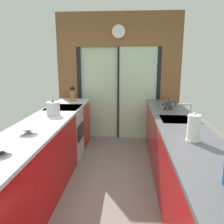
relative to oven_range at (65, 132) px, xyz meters
The scene contains 11 objects.
ground_plane 1.21m from the oven_range, 35.58° to the right, with size 5.04×7.60×0.02m, color slate.
back_wall_unit 1.81m from the oven_range, 51.68° to the left, with size 2.64×0.12×2.70m.
left_counter_run 1.12m from the oven_range, 90.08° to the right, with size 0.62×3.80×0.92m.
right_counter_run 2.05m from the oven_range, 27.56° to the right, with size 0.62×3.80×0.92m.
sink_faucet 2.17m from the oven_range, 19.64° to the right, with size 0.19×0.02×0.22m.
oven_range is the anchor object (origin of this frame).
mixing_bowl_far 1.57m from the oven_range, 89.29° to the right, with size 0.20×0.20×0.07m.
knife_block 0.85m from the oven_range, 88.32° to the left, with size 0.09×0.14×0.30m.
stock_pot 0.82m from the oven_range, 88.24° to the right, with size 0.21×0.21×0.22m.
kettle 1.88m from the oven_range, ahead, with size 0.24×0.16×0.19m.
paper_towel_roll 2.48m from the oven_range, 41.68° to the right, with size 0.14×0.14×0.30m.
Camera 1 is at (0.24, -2.63, 1.73)m, focal length 36.99 mm.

